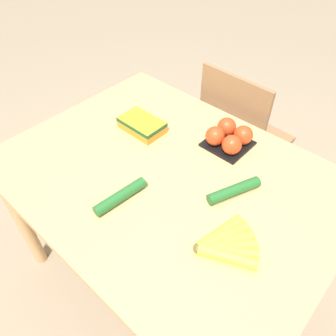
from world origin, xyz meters
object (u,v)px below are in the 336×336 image
object	(u,v)px
cucumber_near	(121,196)
cucumber_far	(234,190)
banana_bunch	(225,244)
tomato_pack	(229,137)
chair	(239,139)
carrot_bag	(142,124)

from	to	relation	value
cucumber_near	cucumber_far	xyz separation A→B (m)	(0.28, 0.29, 0.00)
banana_bunch	cucumber_far	distance (m)	0.23
tomato_pack	chair	bearing A→B (deg)	110.98
carrot_bag	cucumber_far	world-z (taller)	carrot_bag
tomato_pack	cucumber_near	xyz separation A→B (m)	(-0.10, -0.50, -0.02)
chair	cucumber_near	world-z (taller)	chair
chair	cucumber_far	world-z (taller)	chair
cucumber_near	chair	bearing A→B (deg)	92.79
chair	cucumber_far	xyz separation A→B (m)	(0.32, -0.59, 0.31)
carrot_bag	cucumber_near	world-z (taller)	carrot_bag
banana_bunch	cucumber_near	world-z (taller)	cucumber_near
chair	banana_bunch	bearing A→B (deg)	120.16
banana_bunch	carrot_bag	size ratio (longest dim) A/B	1.02
chair	cucumber_near	bearing A→B (deg)	95.02
cucumber_far	cucumber_near	bearing A→B (deg)	-133.75
banana_bunch	tomato_pack	bearing A→B (deg)	123.71
chair	carrot_bag	distance (m)	0.66
banana_bunch	cucumber_far	xyz separation A→B (m)	(-0.10, 0.20, 0.00)
carrot_bag	chair	bearing A→B (deg)	71.27
tomato_pack	cucumber_far	bearing A→B (deg)	-50.83
chair	cucumber_far	size ratio (longest dim) A/B	4.44
banana_bunch	tomato_pack	world-z (taller)	tomato_pack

